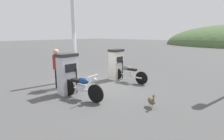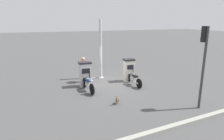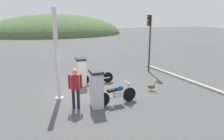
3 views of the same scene
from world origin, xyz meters
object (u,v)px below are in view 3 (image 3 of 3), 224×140
at_px(wandering_duck, 151,86).
at_px(fuel_pump_far, 81,72).
at_px(fuel_pump_near, 96,88).
at_px(attendant_person, 75,86).
at_px(motorcycle_far_pump, 96,77).
at_px(roadside_traffic_light, 149,34).
at_px(motorcycle_near_pump, 117,94).
at_px(canopy_support_pole, 57,57).

bearing_deg(wandering_duck, fuel_pump_far, 145.89).
height_order(fuel_pump_near, fuel_pump_far, fuel_pump_near).
relative_size(fuel_pump_far, attendant_person, 0.91).
height_order(motorcycle_far_pump, roadside_traffic_light, roadside_traffic_light).
relative_size(attendant_person, wandering_duck, 3.57).
bearing_deg(wandering_duck, motorcycle_near_pump, -157.72).
bearing_deg(fuel_pump_near, canopy_support_pole, 133.28).
height_order(wandering_duck, roadside_traffic_light, roadside_traffic_light).
xyz_separation_m(motorcycle_far_pump, canopy_support_pole, (-2.26, -1.51, 1.59)).
xyz_separation_m(fuel_pump_far, roadside_traffic_light, (5.10, 1.31, 1.87)).
distance_m(fuel_pump_near, fuel_pump_far, 3.10).
distance_m(attendant_person, canopy_support_pole, 1.84).
distance_m(motorcycle_near_pump, roadside_traffic_light, 6.52).
xyz_separation_m(attendant_person, roadside_traffic_light, (5.99, 4.32, 1.66)).
relative_size(fuel_pump_near, roadside_traffic_light, 0.41).
height_order(motorcycle_near_pump, canopy_support_pole, canopy_support_pole).
bearing_deg(attendant_person, canopy_support_pole, 110.84).
distance_m(motorcycle_far_pump, wandering_duck, 3.26).
bearing_deg(roadside_traffic_light, fuel_pump_near, -139.12).
height_order(attendant_person, wandering_duck, attendant_person).
distance_m(motorcycle_near_pump, canopy_support_pole, 3.25).
distance_m(fuel_pump_far, canopy_support_pole, 2.47).
distance_m(motorcycle_near_pump, wandering_duck, 2.56).
distance_m(fuel_pump_near, canopy_support_pole, 2.42).
relative_size(fuel_pump_far, canopy_support_pole, 0.38).
distance_m(fuel_pump_far, motorcycle_near_pump, 3.34).
xyz_separation_m(fuel_pump_near, wandering_duck, (3.28, 0.88, -0.59)).
bearing_deg(attendant_person, wandering_duck, 10.70).
distance_m(attendant_person, roadside_traffic_light, 7.57).
height_order(fuel_pump_near, canopy_support_pole, canopy_support_pole).
height_order(motorcycle_near_pump, motorcycle_far_pump, motorcycle_near_pump).
distance_m(fuel_pump_far, roadside_traffic_light, 5.59).
bearing_deg(canopy_support_pole, roadside_traffic_light, 23.92).
distance_m(fuel_pump_near, motorcycle_far_pump, 3.16).
xyz_separation_m(wandering_duck, roadside_traffic_light, (1.82, 3.53, 2.45)).
bearing_deg(motorcycle_near_pump, wandering_duck, 22.28).
distance_m(fuel_pump_near, attendant_person, 0.91).
xyz_separation_m(fuel_pump_far, wandering_duck, (3.28, -2.22, -0.58)).
relative_size(motorcycle_near_pump, roadside_traffic_light, 0.51).
xyz_separation_m(attendant_person, wandering_duck, (4.17, 0.79, -0.78)).
bearing_deg(canopy_support_pole, wandering_duck, -7.70).
xyz_separation_m(fuel_pump_far, attendant_person, (-0.89, -3.01, 0.21)).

